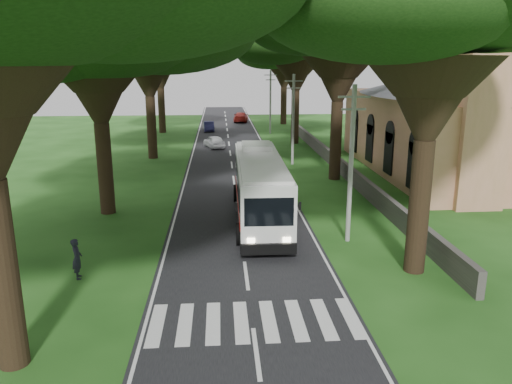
{
  "coord_description": "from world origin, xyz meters",
  "views": [
    {
      "loc": [
        -1.05,
        -18.09,
        9.06
      ],
      "look_at": [
        0.87,
        7.98,
        2.2
      ],
      "focal_mm": 35.0,
      "sensor_mm": 36.0,
      "label": 1
    }
  ],
  "objects_px": {
    "distant_car_a": "(214,142)",
    "coach_bus": "(260,186)",
    "pole_far": "(270,101)",
    "pole_mid": "(293,118)",
    "distant_car_c": "(241,117)",
    "church": "(452,114)",
    "pole_near": "(351,162)",
    "distant_car_b": "(209,126)",
    "pedestrian": "(77,259)"
  },
  "relations": [
    {
      "from": "pole_far",
      "to": "distant_car_b",
      "type": "distance_m",
      "value": 9.16
    },
    {
      "from": "pole_near",
      "to": "pole_far",
      "type": "height_order",
      "value": "same"
    },
    {
      "from": "church",
      "to": "coach_bus",
      "type": "bearing_deg",
      "value": -145.32
    },
    {
      "from": "church",
      "to": "distant_car_c",
      "type": "xyz_separation_m",
      "value": [
        -15.59,
        37.57,
        -4.14
      ]
    },
    {
      "from": "distant_car_a",
      "to": "coach_bus",
      "type": "bearing_deg",
      "value": 78.59
    },
    {
      "from": "coach_bus",
      "to": "distant_car_a",
      "type": "bearing_deg",
      "value": 97.33
    },
    {
      "from": "coach_bus",
      "to": "distant_car_c",
      "type": "relative_size",
      "value": 2.47
    },
    {
      "from": "pole_near",
      "to": "distant_car_a",
      "type": "relative_size",
      "value": 2.06
    },
    {
      "from": "pole_mid",
      "to": "distant_car_a",
      "type": "distance_m",
      "value": 12.33
    },
    {
      "from": "coach_bus",
      "to": "distant_car_b",
      "type": "bearing_deg",
      "value": 96.25
    },
    {
      "from": "distant_car_a",
      "to": "pedestrian",
      "type": "height_order",
      "value": "pedestrian"
    },
    {
      "from": "distant_car_c",
      "to": "distant_car_a",
      "type": "bearing_deg",
      "value": 85.62
    },
    {
      "from": "distant_car_a",
      "to": "pedestrian",
      "type": "xyz_separation_m",
      "value": [
        -5.59,
        -33.12,
        0.2
      ]
    },
    {
      "from": "church",
      "to": "pole_mid",
      "type": "distance_m",
      "value": 13.16
    },
    {
      "from": "church",
      "to": "distant_car_c",
      "type": "distance_m",
      "value": 40.89
    },
    {
      "from": "coach_bus",
      "to": "distant_car_a",
      "type": "distance_m",
      "value": 25.57
    },
    {
      "from": "pole_near",
      "to": "pole_mid",
      "type": "relative_size",
      "value": 1.0
    },
    {
      "from": "pole_far",
      "to": "distant_car_c",
      "type": "xyz_separation_m",
      "value": [
        -3.23,
        13.12,
        -3.41
      ]
    },
    {
      "from": "church",
      "to": "pole_far",
      "type": "distance_m",
      "value": 27.41
    },
    {
      "from": "coach_bus",
      "to": "distant_car_a",
      "type": "height_order",
      "value": "coach_bus"
    },
    {
      "from": "pole_mid",
      "to": "pedestrian",
      "type": "xyz_separation_m",
      "value": [
        -12.73,
        -23.7,
        -3.29
      ]
    },
    {
      "from": "distant_car_a",
      "to": "pole_near",
      "type": "bearing_deg",
      "value": 85.73
    },
    {
      "from": "distant_car_b",
      "to": "coach_bus",
      "type": "bearing_deg",
      "value": -87.86
    },
    {
      "from": "pole_far",
      "to": "distant_car_c",
      "type": "bearing_deg",
      "value": 103.83
    },
    {
      "from": "pedestrian",
      "to": "distant_car_a",
      "type": "bearing_deg",
      "value": -24.71
    },
    {
      "from": "pole_near",
      "to": "distant_car_b",
      "type": "bearing_deg",
      "value": 100.5
    },
    {
      "from": "pole_mid",
      "to": "pole_far",
      "type": "bearing_deg",
      "value": 90.0
    },
    {
      "from": "pole_mid",
      "to": "distant_car_b",
      "type": "xyz_separation_m",
      "value": [
        -7.94,
        22.89,
        -3.53
      ]
    },
    {
      "from": "church",
      "to": "pole_mid",
      "type": "bearing_deg",
      "value": 160.19
    },
    {
      "from": "pole_mid",
      "to": "distant_car_a",
      "type": "relative_size",
      "value": 2.06
    },
    {
      "from": "pole_near",
      "to": "distant_car_a",
      "type": "distance_m",
      "value": 30.48
    },
    {
      "from": "pole_mid",
      "to": "coach_bus",
      "type": "relative_size",
      "value": 0.63
    },
    {
      "from": "distant_car_c",
      "to": "pole_mid",
      "type": "bearing_deg",
      "value": 100.57
    },
    {
      "from": "pole_far",
      "to": "distant_car_a",
      "type": "xyz_separation_m",
      "value": [
        -7.15,
        -10.58,
        -3.49
      ]
    },
    {
      "from": "pole_far",
      "to": "coach_bus",
      "type": "xyz_separation_m",
      "value": [
        -4.25,
        -35.95,
        -2.18
      ]
    },
    {
      "from": "church",
      "to": "pole_far",
      "type": "xyz_separation_m",
      "value": [
        -12.36,
        24.45,
        -0.73
      ]
    },
    {
      "from": "pole_near",
      "to": "distant_car_a",
      "type": "bearing_deg",
      "value": 103.65
    },
    {
      "from": "pole_near",
      "to": "church",
      "type": "bearing_deg",
      "value": 51.5
    },
    {
      "from": "distant_car_a",
      "to": "distant_car_c",
      "type": "bearing_deg",
      "value": -117.31
    },
    {
      "from": "pole_near",
      "to": "pole_mid",
      "type": "height_order",
      "value": "same"
    },
    {
      "from": "pole_far",
      "to": "distant_car_c",
      "type": "height_order",
      "value": "pole_far"
    },
    {
      "from": "pole_far",
      "to": "pedestrian",
      "type": "bearing_deg",
      "value": -106.25
    },
    {
      "from": "pole_near",
      "to": "pole_far",
      "type": "relative_size",
      "value": 1.0
    },
    {
      "from": "pole_far",
      "to": "distant_car_b",
      "type": "bearing_deg",
      "value": 160.03
    },
    {
      "from": "pole_mid",
      "to": "pedestrian",
      "type": "distance_m",
      "value": 27.1
    },
    {
      "from": "pedestrian",
      "to": "distant_car_c",
      "type": "bearing_deg",
      "value": -24.63
    },
    {
      "from": "pole_mid",
      "to": "distant_car_c",
      "type": "bearing_deg",
      "value": 95.57
    },
    {
      "from": "church",
      "to": "pole_far",
      "type": "relative_size",
      "value": 3.0
    },
    {
      "from": "pole_near",
      "to": "coach_bus",
      "type": "relative_size",
      "value": 0.63
    },
    {
      "from": "distant_car_c",
      "to": "church",
      "type": "bearing_deg",
      "value": 117.54
    }
  ]
}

